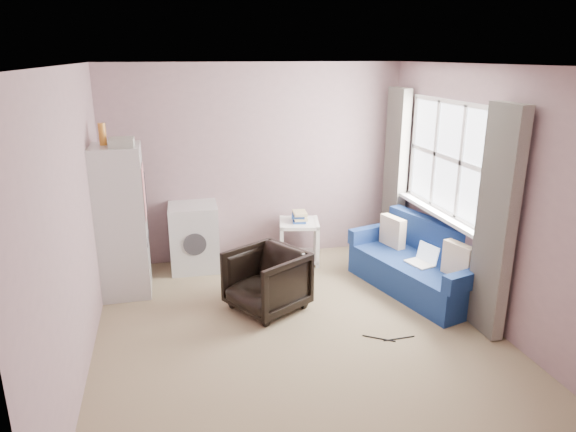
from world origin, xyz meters
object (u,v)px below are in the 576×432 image
washing_machine (194,235)px  fridge (119,221)px  armchair (267,277)px  side_table (299,238)px  sofa (422,266)px

washing_machine → fridge: bearing=-145.3°
armchair → side_table: (0.67, 1.19, -0.04)m
armchair → side_table: armchair is taller
fridge → washing_machine: fridge is taller
fridge → sofa: bearing=-12.4°
armchair → sofa: (1.82, 0.06, -0.08)m
armchair → sofa: sofa is taller
armchair → side_table: bearing=120.6°
washing_machine → sofa: (2.48, -1.24, -0.16)m
fridge → washing_machine: 1.06m
armchair → washing_machine: washing_machine is taller
armchair → fridge: (-1.48, 0.77, 0.49)m
armchair → washing_machine: 1.46m
side_table → sofa: bearing=-44.5°
armchair → fridge: fridge is taller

